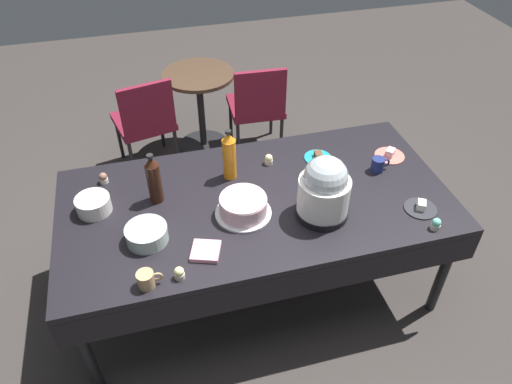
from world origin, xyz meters
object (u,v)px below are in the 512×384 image
dessert_plate_coral (390,155)px  maroon_chair_left (145,119)px  glass_salad_bowl (147,234)px  dessert_plate_charcoal (421,207)px  soda_bottle_orange_juice (229,156)px  ceramic_snack_bowl (93,205)px  round_cafe_table (200,97)px  coffee_mug_navy (378,165)px  cupcake_rose (179,273)px  cupcake_mint (269,159)px  cupcake_berry (103,178)px  frosted_layer_cake (243,206)px  cupcake_lemon (436,224)px  slow_cooker (324,190)px  coffee_mug_tan (146,280)px  dessert_plate_teal (318,157)px  soda_bottle_cola (154,180)px  maroon_chair_right (257,104)px  potluck_table (256,207)px

dessert_plate_coral → maroon_chair_left: size_ratio=0.22×
glass_salad_bowl → dessert_plate_charcoal: bearing=-5.8°
soda_bottle_orange_juice → ceramic_snack_bowl: bearing=-172.3°
maroon_chair_left → round_cafe_table: size_ratio=1.18×
coffee_mug_navy → cupcake_rose: bearing=-157.8°
glass_salad_bowl → cupcake_mint: (0.78, 0.47, -0.01)m
cupcake_berry → round_cafe_table: size_ratio=0.09×
frosted_layer_cake → round_cafe_table: frosted_layer_cake is taller
cupcake_lemon → round_cafe_table: bearing=112.8°
slow_cooker → coffee_mug_tan: 1.00m
ceramic_snack_bowl → dessert_plate_teal: ceramic_snack_bowl is taller
glass_salad_bowl → cupcake_mint: bearing=30.8°
cupcake_berry → soda_bottle_cola: 0.39m
dessert_plate_coral → maroon_chair_right: (-0.52, 1.28, -0.27)m
glass_salad_bowl → maroon_chair_right: size_ratio=0.25×
cupcake_mint → round_cafe_table: size_ratio=0.09×
cupcake_rose → potluck_table: bearing=42.6°
cupcake_berry → soda_bottle_orange_juice: size_ratio=0.21×
cupcake_berry → coffee_mug_navy: 1.63m
cupcake_lemon → cupcake_mint: bearing=131.9°
coffee_mug_tan → cupcake_rose: bearing=2.7°
potluck_table → cupcake_mint: 0.35m
cupcake_berry → maroon_chair_right: bearing=41.4°
frosted_layer_cake → dessert_plate_teal: size_ratio=1.79×
dessert_plate_coral → round_cafe_table: (-0.97, 1.50, -0.26)m
slow_cooker → glass_salad_bowl: slow_cooker is taller
coffee_mug_tan → round_cafe_table: size_ratio=0.17×
slow_cooker → maroon_chair_right: slow_cooker is taller
glass_salad_bowl → cupcake_berry: (-0.20, 0.54, -0.01)m
cupcake_lemon → coffee_mug_tan: size_ratio=0.56×
round_cafe_table → cupcake_mint: bearing=-81.3°
coffee_mug_tan → maroon_chair_left: size_ratio=0.14×
ceramic_snack_bowl → soda_bottle_cola: bearing=1.1°
coffee_mug_navy → cupcake_berry: bearing=169.2°
dessert_plate_coral → glass_salad_bowl: bearing=-167.4°
slow_cooker → potluck_table: bearing=145.6°
dessert_plate_coral → cupcake_mint: bearing=170.8°
frosted_layer_cake → dessert_plate_coral: 1.05m
dessert_plate_charcoal → cupcake_berry: bearing=157.7°
cupcake_rose → maroon_chair_left: bearing=91.1°
frosted_layer_cake → maroon_chair_left: bearing=105.6°
slow_cooker → ceramic_snack_bowl: slow_cooker is taller
cupcake_berry → round_cafe_table: cupcake_berry is taller
coffee_mug_navy → maroon_chair_right: size_ratio=0.14×
coffee_mug_navy → dessert_plate_teal: bearing=145.9°
cupcake_rose → maroon_chair_left: (-0.04, 1.91, -0.29)m
maroon_chair_right → dessert_plate_coral: bearing=-67.8°
glass_salad_bowl → maroon_chair_left: maroon_chair_left is taller
dessert_plate_charcoal → cupcake_mint: bearing=138.5°
dessert_plate_charcoal → coffee_mug_tan: size_ratio=1.48×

